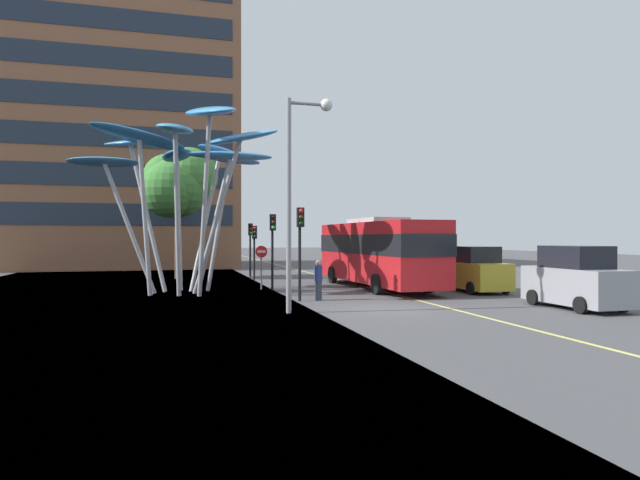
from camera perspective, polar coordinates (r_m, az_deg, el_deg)
name	(u,v)px	position (r m, az deg, el deg)	size (l,w,h in m)	color
ground	(373,311)	(20.09, 5.56, -7.38)	(120.00, 240.00, 0.10)	#4C4C4F
red_bus	(377,250)	(28.59, 5.94, -1.03)	(3.04, 11.45, 3.62)	red
leaf_sculpture	(190,154)	(27.09, -13.40, 8.67)	(9.76, 9.78, 8.72)	#9EA0A5
traffic_light_kerb_near	(300,234)	(22.47, -2.07, 0.66)	(0.28, 0.42, 3.84)	black
traffic_light_kerb_far	(273,235)	(27.04, -4.94, 0.48)	(0.28, 0.42, 3.76)	black
traffic_light_island_mid	(254,241)	(34.03, -6.83, -0.06)	(0.28, 0.42, 3.34)	black
traffic_light_opposite	(250,238)	(36.83, -7.25, 0.20)	(0.28, 0.42, 3.56)	black
car_parked_near	(575,279)	(22.37, 25.03, -3.72)	(1.93, 4.14, 2.32)	gray
car_parked_mid	(474,270)	(27.58, 15.67, -3.07)	(1.99, 4.12, 2.19)	gold
car_parked_far	(418,265)	(32.66, 10.16, -2.58)	(1.98, 3.99, 2.17)	gray
street_lamp	(299,175)	(19.20, -2.18, 6.79)	(1.67, 0.44, 7.52)	gray
tree_pavement_near	(177,183)	(36.65, -14.61, 5.74)	(4.91, 4.20, 8.48)	brown
tree_pavement_far	(161,215)	(52.07, -16.18, 2.55)	(5.38, 5.27, 6.83)	brown
pedestrian	(318,280)	(22.88, -0.17, -4.20)	(0.34, 0.34, 1.68)	#2D3342
no_entry_sign	(261,260)	(27.79, -6.12, -2.09)	(0.60, 0.12, 2.21)	gray
backdrop_building	(98,132)	(54.69, -22.10, 10.39)	(24.12, 15.67, 24.50)	brown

